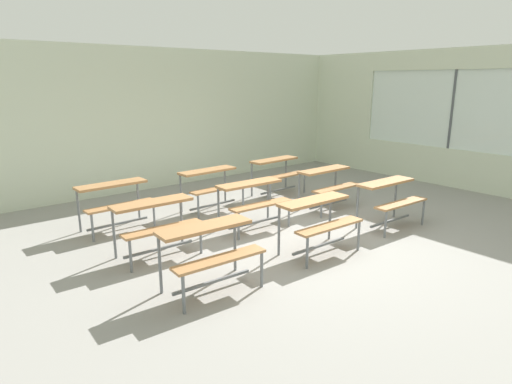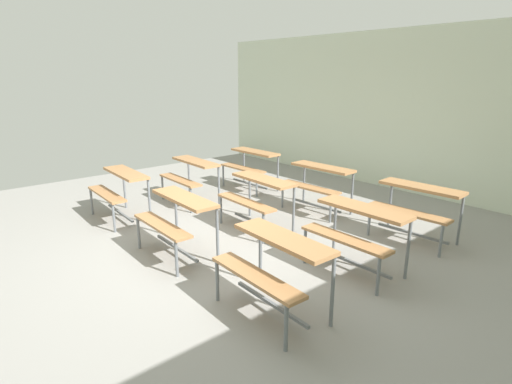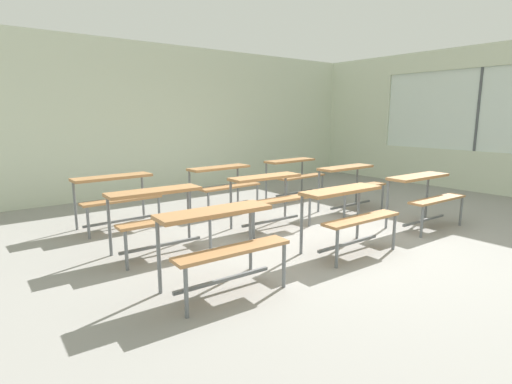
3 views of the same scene
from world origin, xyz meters
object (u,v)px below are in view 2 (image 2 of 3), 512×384
at_px(desk_bench_r0c1, 177,212).
at_px(desk_bench_r0c2, 274,257).
at_px(desk_bench_r1c0, 190,171).
at_px(desk_bench_r1c1, 257,191).
at_px(desk_bench_r2c1, 318,178).
at_px(desk_bench_r0c0, 120,184).
at_px(desk_bench_r2c2, 416,200).
at_px(desk_bench_r1c2, 357,224).
at_px(desk_bench_r2c0, 251,160).

bearing_deg(desk_bench_r0c1, desk_bench_r0c2, 2.08).
height_order(desk_bench_r1c0, desk_bench_r1c1, same).
height_order(desk_bench_r0c1, desk_bench_r2c1, same).
relative_size(desk_bench_r0c2, desk_bench_r2c1, 1.00).
bearing_deg(desk_bench_r0c0, desk_bench_r1c0, 93.43).
xyz_separation_m(desk_bench_r1c1, desk_bench_r2c2, (1.72, 1.32, 0.00)).
xyz_separation_m(desk_bench_r0c2, desk_bench_r2c2, (-0.05, 2.66, 0.00)).
xyz_separation_m(desk_bench_r1c2, desk_bench_r2c1, (-1.71, 1.30, 0.00)).
height_order(desk_bench_r1c2, desk_bench_r2c2, same).
relative_size(desk_bench_r1c2, desk_bench_r2c0, 0.99).
height_order(desk_bench_r1c0, desk_bench_r2c0, same).
height_order(desk_bench_r0c2, desk_bench_r1c1, same).
xyz_separation_m(desk_bench_r0c2, desk_bench_r2c0, (-3.50, 2.67, 0.00)).
relative_size(desk_bench_r1c1, desk_bench_r2c1, 1.00).
distance_m(desk_bench_r0c0, desk_bench_r1c0, 1.28).
relative_size(desk_bench_r0c2, desk_bench_r1c2, 1.02).
bearing_deg(desk_bench_r2c2, desk_bench_r2c0, 177.17).
bearing_deg(desk_bench_r0c0, desk_bench_r0c2, 2.51).
distance_m(desk_bench_r0c2, desk_bench_r2c1, 3.13).
bearing_deg(desk_bench_r0c0, desk_bench_r1c2, 23.29).
bearing_deg(desk_bench_r0c2, desk_bench_r2c2, 93.25).
height_order(desk_bench_r0c1, desk_bench_r2c0, same).
height_order(desk_bench_r0c1, desk_bench_r1c2, same).
bearing_deg(desk_bench_r2c0, desk_bench_r1c1, -39.10).
relative_size(desk_bench_r2c0, desk_bench_r2c1, 0.99).
distance_m(desk_bench_r0c2, desk_bench_r2c0, 4.41).
bearing_deg(desk_bench_r0c0, desk_bench_r2c1, 58.90).
height_order(desk_bench_r1c2, desk_bench_r2c0, same).
height_order(desk_bench_r0c2, desk_bench_r2c1, same).
relative_size(desk_bench_r1c1, desk_bench_r2c2, 1.00).
bearing_deg(desk_bench_r1c1, desk_bench_r1c0, -176.27).
height_order(desk_bench_r1c0, desk_bench_r2c2, same).
distance_m(desk_bench_r0c2, desk_bench_r1c1, 2.22).
height_order(desk_bench_r0c0, desk_bench_r0c2, same).
bearing_deg(desk_bench_r1c2, desk_bench_r1c0, -179.91).
distance_m(desk_bench_r0c1, desk_bench_r2c0, 3.23).
bearing_deg(desk_bench_r2c0, desk_bench_r1c0, -90.65).
bearing_deg(desk_bench_r0c1, desk_bench_r0c0, -179.13).
distance_m(desk_bench_r1c0, desk_bench_r1c2, 3.46).
distance_m(desk_bench_r1c0, desk_bench_r2c2, 3.70).
height_order(desk_bench_r0c2, desk_bench_r1c2, same).
bearing_deg(desk_bench_r0c2, desk_bench_r2c0, 144.77).
relative_size(desk_bench_r1c0, desk_bench_r1c2, 1.01).
relative_size(desk_bench_r0c2, desk_bench_r2c0, 1.01).
bearing_deg(desk_bench_r1c2, desk_bench_r1c1, 178.78).
relative_size(desk_bench_r0c0, desk_bench_r1c2, 1.02).
height_order(desk_bench_r0c0, desk_bench_r2c1, same).
xyz_separation_m(desk_bench_r0c0, desk_bench_r2c2, (3.41, 2.66, 0.00)).
distance_m(desk_bench_r0c2, desk_bench_r2c2, 2.66).
bearing_deg(desk_bench_r0c1, desk_bench_r2c2, 59.80).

